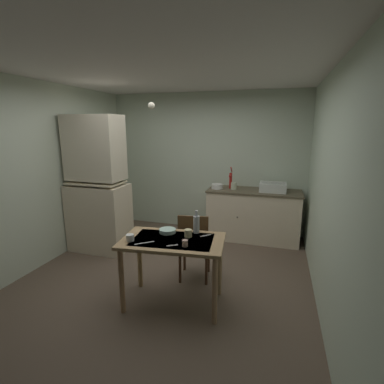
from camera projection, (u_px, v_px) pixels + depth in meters
name	position (u px, v px, depth m)	size (l,w,h in m)	color
ground_plane	(167.00, 276.00, 3.87)	(5.06, 5.06, 0.00)	brown
wall_back	(206.00, 162.00, 5.52)	(3.83, 0.10, 2.61)	beige
wall_left	(42.00, 175.00, 4.12)	(0.10, 4.16, 2.61)	beige
wall_right	(332.00, 192.00, 3.03)	(0.10, 4.16, 2.61)	silver
ceiling_slab	(162.00, 66.00, 3.28)	(3.83, 4.16, 0.10)	white
hutch_cabinet	(98.00, 189.00, 4.54)	(0.92, 0.55, 2.16)	beige
counter_cabinet	(253.00, 215.00, 5.09)	(1.61, 0.64, 0.89)	beige
sink_basin	(273.00, 187.00, 4.88)	(0.44, 0.34, 0.15)	silver
hand_pump	(231.00, 179.00, 5.11)	(0.05, 0.27, 0.39)	#B21E19
mixing_bowl_counter	(217.00, 186.00, 5.11)	(0.21, 0.21, 0.08)	white
stoneware_crock	(234.00, 186.00, 5.05)	(0.10, 0.10, 0.12)	beige
dining_table	(173.00, 249.00, 3.15)	(1.18, 0.78, 0.78)	tan
chair_far_side	(194.00, 245.00, 3.68)	(0.46, 0.46, 0.92)	#4F321F
serving_bowl_wide	(167.00, 231.00, 3.32)	(0.19, 0.19, 0.04)	#ADD1C1
mug_dark	(185.00, 243.00, 2.94)	(0.06, 0.06, 0.07)	tan
mug_tall	(188.00, 233.00, 3.19)	(0.08, 0.08, 0.09)	beige
teacup_cream	(130.00, 238.00, 3.08)	(0.09, 0.09, 0.07)	white
glass_bottle	(196.00, 224.00, 3.30)	(0.07, 0.07, 0.27)	#B7BCC1
table_knife	(144.00, 243.00, 3.02)	(0.21, 0.02, 0.01)	silver
teaspoon_near_bowl	(206.00, 236.00, 3.23)	(0.14, 0.02, 0.01)	beige
teaspoon_by_cup	(172.00, 245.00, 2.96)	(0.12, 0.02, 0.01)	beige
pendant_bulb	(151.00, 106.00, 3.41)	(0.08, 0.08, 0.08)	#F9EFCC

